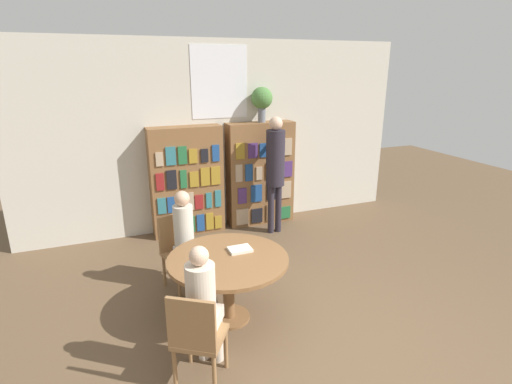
{
  "coord_description": "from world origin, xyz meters",
  "views": [
    {
      "loc": [
        -1.82,
        -2.54,
        2.6
      ],
      "look_at": [
        -0.03,
        2.0,
        1.05
      ],
      "focal_mm": 28.0,
      "sensor_mm": 36.0,
      "label": 1
    }
  ],
  "objects": [
    {
      "name": "seated_reader_right",
      "position": [
        -1.17,
        0.35,
        0.69
      ],
      "size": [
        0.38,
        0.4,
        1.23
      ],
      "rotation": [
        0.0,
        0.0,
        -0.58
      ],
      "color": "beige",
      "rests_on": "ground_plane"
    },
    {
      "name": "ground_plane",
      "position": [
        0.0,
        0.0,
        0.0
      ],
      "size": [
        16.0,
        16.0,
        0.0
      ],
      "primitive_type": "plane",
      "color": "brown"
    },
    {
      "name": "chair_near_camera",
      "position": [
        -1.27,
        0.2,
        0.5
      ],
      "size": [
        0.55,
        0.55,
        0.9
      ],
      "rotation": [
        0.0,
        0.0,
        -0.58
      ],
      "color": "olive",
      "rests_on": "ground_plane"
    },
    {
      "name": "chair_left_side",
      "position": [
        -1.08,
        1.9,
        0.5
      ],
      "size": [
        0.52,
        0.52,
        0.9
      ],
      "rotation": [
        0.0,
        0.0,
        -2.78
      ],
      "color": "olive",
      "rests_on": "ground_plane"
    },
    {
      "name": "wall_back",
      "position": [
        0.0,
        3.66,
        1.51
      ],
      "size": [
        6.4,
        0.07,
        3.0
      ],
      "color": "beige",
      "rests_on": "ground_plane"
    },
    {
      "name": "reading_table",
      "position": [
        -0.74,
        1.0,
        0.61
      ],
      "size": [
        1.25,
        1.25,
        0.72
      ],
      "color": "brown",
      "rests_on": "ground_plane"
    },
    {
      "name": "bookshelf_left",
      "position": [
        -0.62,
        3.47,
        0.86
      ],
      "size": [
        1.13,
        0.34,
        1.72
      ],
      "color": "brown",
      "rests_on": "ground_plane"
    },
    {
      "name": "flower_vase",
      "position": [
        0.65,
        3.47,
        2.08
      ],
      "size": [
        0.34,
        0.34,
        0.56
      ],
      "color": "slate",
      "rests_on": "bookshelf_right"
    },
    {
      "name": "open_book_on_table",
      "position": [
        -0.57,
        1.1,
        0.74
      ],
      "size": [
        0.24,
        0.18,
        0.03
      ],
      "color": "silver",
      "rests_on": "reading_table"
    },
    {
      "name": "seated_reader_left",
      "position": [
        -1.01,
        1.73,
        0.69
      ],
      "size": [
        0.33,
        0.38,
        1.24
      ],
      "rotation": [
        0.0,
        0.0,
        -2.78
      ],
      "color": "beige",
      "rests_on": "ground_plane"
    },
    {
      "name": "bookshelf_right",
      "position": [
        0.62,
        3.47,
        0.86
      ],
      "size": [
        1.13,
        0.34,
        1.72
      ],
      "color": "brown",
      "rests_on": "ground_plane"
    },
    {
      "name": "librarian_standing",
      "position": [
        0.67,
        2.97,
        1.15
      ],
      "size": [
        0.29,
        0.56,
        1.87
      ],
      "color": "#28232D",
      "rests_on": "ground_plane"
    }
  ]
}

